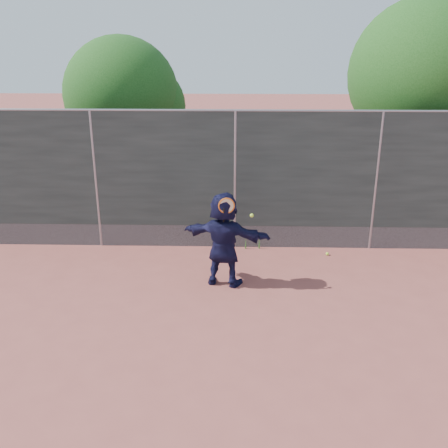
{
  "coord_description": "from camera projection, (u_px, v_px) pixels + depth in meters",
  "views": [
    {
      "loc": [
        0.06,
        -6.85,
        4.27
      ],
      "look_at": [
        -0.18,
        1.67,
        1.2
      ],
      "focal_mm": 40.0,
      "sensor_mm": 36.0,
      "label": 1
    }
  ],
  "objects": [
    {
      "name": "weed_clump",
      "position": [
        248.0,
        243.0,
        11.02
      ],
      "size": [
        0.68,
        0.07,
        0.3
      ],
      "color": "#387226",
      "rests_on": "ground"
    },
    {
      "name": "ground",
      "position": [
        232.0,
        331.0,
        7.89
      ],
      "size": [
        80.0,
        80.0,
        0.0
      ],
      "primitive_type": "plane",
      "color": "#9E4C42",
      "rests_on": "ground"
    },
    {
      "name": "tree_left",
      "position": [
        128.0,
        98.0,
        13.13
      ],
      "size": [
        3.15,
        3.0,
        4.53
      ],
      "color": "#382314",
      "rests_on": "ground"
    },
    {
      "name": "tree_right",
      "position": [
        431.0,
        79.0,
        11.99
      ],
      "size": [
        3.78,
        3.6,
        5.39
      ],
      "color": "#382314",
      "rests_on": "ground"
    },
    {
      "name": "fence",
      "position": [
        235.0,
        178.0,
        10.64
      ],
      "size": [
        20.0,
        0.06,
        3.03
      ],
      "color": "#38423D",
      "rests_on": "ground"
    },
    {
      "name": "player",
      "position": [
        224.0,
        239.0,
        9.16
      ],
      "size": [
        1.74,
        0.97,
        1.79
      ],
      "primitive_type": "imported",
      "rotation": [
        0.0,
        0.0,
        2.86
      ],
      "color": "#121333",
      "rests_on": "ground"
    },
    {
      "name": "swing_action",
      "position": [
        229.0,
        208.0,
        8.75
      ],
      "size": [
        0.63,
        0.13,
        0.51
      ],
      "color": "orange",
      "rests_on": "ground"
    },
    {
      "name": "ball_ground",
      "position": [
        327.0,
        254.0,
        10.7
      ],
      "size": [
        0.07,
        0.07,
        0.07
      ],
      "primitive_type": "sphere",
      "color": "#BFF436",
      "rests_on": "ground"
    }
  ]
}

